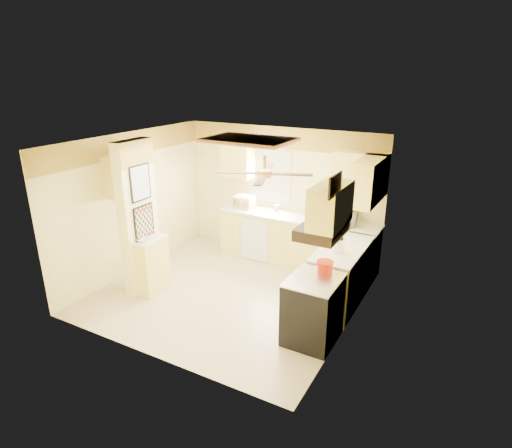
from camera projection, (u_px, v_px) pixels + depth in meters
The scene contains 34 objects.
floor at pixel (230, 292), 7.11m from camera, with size 4.00×4.00×0.00m, color beige.
ceiling at pixel (226, 141), 6.25m from camera, with size 4.00×4.00×0.00m, color white.
wall_back at pixel (281, 193), 8.24m from camera, with size 4.00×4.00×0.00m, color #FFF09B.
wall_front at pixel (144, 269), 5.11m from camera, with size 4.00×4.00×0.00m, color #FFF09B.
wall_left at pixel (133, 204), 7.58m from camera, with size 3.80×3.80×0.00m, color #FFF09B.
wall_right at pixel (353, 246), 5.78m from camera, with size 3.80×3.80×0.00m, color #FFF09B.
wallpaper_border at pixel (281, 138), 7.87m from camera, with size 4.00×0.02×0.40m, color #FFDF4B.
partition_column at pixel (138, 218), 6.83m from camera, with size 0.20×0.70×2.50m, color #FFF09B.
partition_ledge at pixel (153, 266), 7.01m from camera, with size 0.25×0.55×0.90m, color #FDE368.
ledge_top at pixel (151, 240), 6.85m from camera, with size 0.28×0.58×0.04m, color white.
lower_cabinets_back at pixel (297, 241), 8.04m from camera, with size 3.00×0.60×0.90m, color #FDE368.
lower_cabinets_right at pixel (342, 276), 6.68m from camera, with size 0.60×1.40×0.90m, color #FDE368.
countertop_back at pixel (298, 218), 7.88m from camera, with size 3.04×0.64×0.04m, color white.
countertop_right at pixel (343, 248), 6.52m from camera, with size 0.64×1.44×0.04m, color white.
dishwasher_panel at pixel (254, 240), 8.13m from camera, with size 0.58×0.02×0.80m, color white.
window at pixel (269, 176), 8.24m from camera, with size 0.92×0.02×1.02m.
upper_cab_back_left at pixel (238, 159), 8.28m from camera, with size 0.60×0.35×0.70m, color #FDE368.
upper_cab_back_right at pixel (360, 173), 7.19m from camera, with size 0.90×0.35×0.70m, color #FDE368.
upper_cab_right at pixel (369, 181), 6.68m from camera, with size 0.35×1.00×0.70m, color #FDE368.
upper_cab_left_wall at pixel (126, 174), 7.09m from camera, with size 0.35×0.75×0.70m, color #FDE368.
upper_cab_over_stove at pixel (331, 205), 5.16m from camera, with size 0.35×0.76×0.52m, color #FDE368.
stove at pixel (313, 309), 5.74m from camera, with size 0.68×0.77×0.92m.
range_hood at pixel (322, 230), 5.31m from camera, with size 0.50×0.76×0.14m, color black.
poster_menu at pixel (140, 183), 6.58m from camera, with size 0.02×0.42×0.57m.
poster_nashville at pixel (144, 222), 6.80m from camera, with size 0.02×0.42×0.57m.
ceiling_light_panel at pixel (249, 140), 6.63m from camera, with size 1.35×0.95×0.06m.
ceiling_fan at pixel (265, 173), 5.29m from camera, with size 1.15×1.15×0.26m.
vent_grate at pixel (335, 185), 4.68m from camera, with size 0.02×0.40×0.25m, color black.
microwave at pixel (341, 215), 7.46m from camera, with size 0.55×0.37×0.30m, color white.
bowl at pixel (142, 240), 6.73m from camera, with size 0.20×0.20×0.05m, color white.
dutch_oven at pixel (325, 266), 5.76m from camera, with size 0.23×0.23×0.15m.
kettle at pixel (339, 245), 6.29m from camera, with size 0.17×0.17×0.25m.
dish_rack at pixel (244, 203), 8.36m from camera, with size 0.43×0.33×0.24m.
utensil_crock at pixel (277, 208), 8.16m from camera, with size 0.09×0.09×0.19m.
Camera 1 is at (3.40, -5.30, 3.50)m, focal length 30.00 mm.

